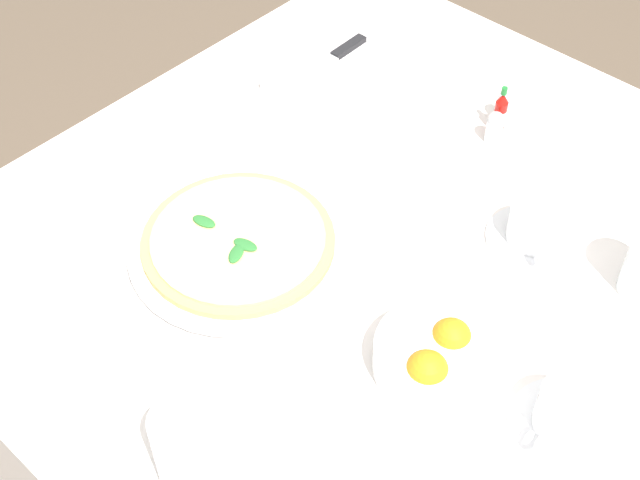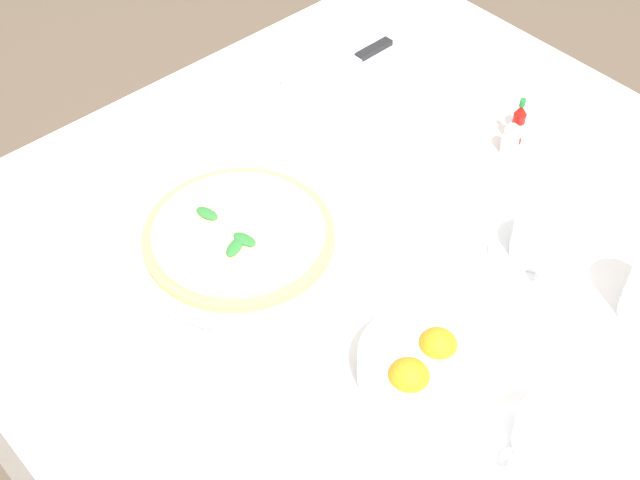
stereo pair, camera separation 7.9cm
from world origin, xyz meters
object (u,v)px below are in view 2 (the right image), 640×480
at_px(coffee_cup_center_back, 547,434).
at_px(pizza_plate, 239,241).
at_px(dinner_knife, 353,61).
at_px(water_glass_back_corner, 160,442).
at_px(citrus_bowl, 420,365).
at_px(hot_sauce_bottle, 518,125).
at_px(pepper_shaker, 524,118).
at_px(coffee_cup_right_edge, 539,244).
at_px(pizza, 239,234).
at_px(napkin_folded, 354,68).
at_px(salt_shaker, 510,140).

bearing_deg(coffee_cup_center_back, pizza_plate, -82.31).
bearing_deg(dinner_knife, pizza_plate, 24.72).
xyz_separation_m(water_glass_back_corner, citrus_bowl, (-0.30, 0.10, -0.03)).
height_order(hot_sauce_bottle, pepper_shaker, hot_sauce_bottle).
xyz_separation_m(dinner_knife, hot_sauce_bottle, (-0.07, 0.30, 0.01)).
xyz_separation_m(hot_sauce_bottle, pepper_shaker, (-0.03, -0.01, -0.01)).
bearing_deg(dinner_knife, coffee_cup_right_edge, 77.30).
height_order(pizza_plate, hot_sauce_bottle, hot_sauce_bottle).
relative_size(pizza, water_glass_back_corner, 2.10).
relative_size(water_glass_back_corner, citrus_bowl, 0.84).
distance_m(coffee_cup_center_back, dinner_knife, 0.74).
distance_m(pizza, hot_sauce_bottle, 0.47).
relative_size(coffee_cup_center_back, water_glass_back_corner, 1.05).
relative_size(napkin_folded, salt_shaker, 4.16).
distance_m(coffee_cup_center_back, water_glass_back_corner, 0.43).
bearing_deg(coffee_cup_right_edge, hot_sauce_bottle, -133.55).
height_order(napkin_folded, dinner_knife, dinner_knife).
bearing_deg(hot_sauce_bottle, pepper_shaker, -160.35).
height_order(pizza, coffee_cup_right_edge, coffee_cup_right_edge).
xyz_separation_m(coffee_cup_center_back, napkin_folded, (-0.33, -0.67, -0.02)).
xyz_separation_m(pizza_plate, salt_shaker, (-0.43, 0.12, 0.01)).
height_order(pizza_plate, coffee_cup_right_edge, coffee_cup_right_edge).
bearing_deg(pizza, citrus_bowl, 95.02).
bearing_deg(napkin_folded, pizza_plate, 18.46).
distance_m(pizza, coffee_cup_right_edge, 0.41).
distance_m(pizza_plate, pepper_shaker, 0.50).
relative_size(dinner_knife, citrus_bowl, 1.30).
relative_size(napkin_folded, dinner_knife, 1.20).
distance_m(coffee_cup_center_back, pepper_shaker, 0.57).
bearing_deg(dinner_knife, citrus_bowl, 53.27).
bearing_deg(hot_sauce_bottle, salt_shaker, 19.65).
bearing_deg(dinner_knife, water_glass_back_corner, 30.13).
bearing_deg(pizza_plate, water_glass_back_corner, 37.85).
xyz_separation_m(coffee_cup_right_edge, citrus_bowl, (0.26, 0.03, 0.00)).
bearing_deg(pepper_shaker, water_glass_back_corner, 8.29).
relative_size(pizza_plate, water_glass_back_corner, 2.41).
relative_size(pizza_plate, hot_sauce_bottle, 3.67).
distance_m(citrus_bowl, pepper_shaker, 0.51).
bearing_deg(water_glass_back_corner, pizza_plate, -142.15).
bearing_deg(pizza_plate, citrus_bowl, 94.99).
bearing_deg(pizza_plate, salt_shaker, 164.29).
bearing_deg(citrus_bowl, coffee_cup_center_back, 102.85).
bearing_deg(coffee_cup_center_back, napkin_folded, -116.32).
relative_size(coffee_cup_right_edge, dinner_knife, 0.67).
xyz_separation_m(coffee_cup_center_back, citrus_bowl, (0.04, -0.16, -0.00)).
distance_m(pizza, dinner_knife, 0.43).
bearing_deg(citrus_bowl, hot_sauce_bottle, -154.55).
height_order(coffee_cup_right_edge, napkin_folded, coffee_cup_right_edge).
bearing_deg(pizza, salt_shaker, 164.29).
relative_size(water_glass_back_corner, salt_shaker, 2.25).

